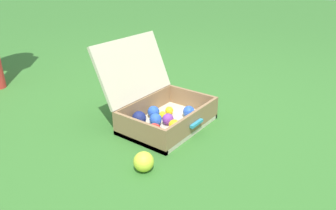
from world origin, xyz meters
The scene contains 3 objects.
ground_plane centered at (0.00, 0.00, 0.00)m, with size 16.00×16.00×0.00m, color #336B28.
open_suitcase centered at (-0.09, -0.01, 0.11)m, with size 0.53×0.55×0.48m.
stray_ball_on_grass centered at (-0.50, -0.25, 0.05)m, with size 0.10×0.10×0.10m, color #CCDB38.
Camera 1 is at (-1.41, -1.06, 0.89)m, focal length 33.81 mm.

